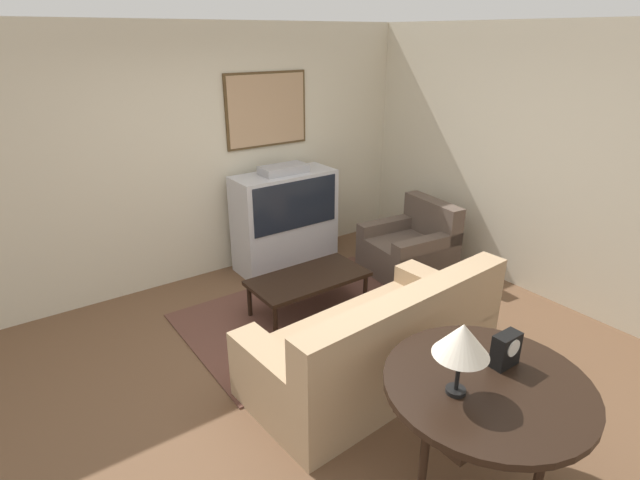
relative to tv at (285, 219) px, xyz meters
name	(u,v)px	position (x,y,z in m)	size (l,w,h in m)	color
ground_plane	(314,360)	(-0.81, -1.76, -0.58)	(12.00, 12.00, 0.00)	brown
wall_back	(201,156)	(-0.80, 0.37, 0.78)	(12.00, 0.10, 2.70)	beige
wall_right	(523,162)	(1.82, -1.76, 0.77)	(0.06, 12.00, 2.70)	beige
area_rug	(311,314)	(-0.42, -1.12, -0.57)	(2.39, 1.62, 0.01)	brown
tv	(285,219)	(0.00, 0.00, 0.00)	(1.18, 0.50, 1.22)	#B7B7BC
couch	(377,346)	(-0.54, -2.24, -0.28)	(2.08, 1.10, 0.90)	tan
armchair	(410,250)	(1.06, -0.99, -0.30)	(0.94, 0.91, 0.82)	brown
coffee_table	(308,280)	(-0.39, -1.05, -0.23)	(1.15, 0.59, 0.38)	black
console_table	(487,392)	(-0.74, -3.36, 0.13)	(1.17, 1.17, 0.78)	black
table_lamp	(462,341)	(-0.96, -3.31, 0.53)	(0.30, 0.30, 0.43)	black
mantel_clock	(506,350)	(-0.54, -3.31, 0.30)	(0.17, 0.10, 0.21)	black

